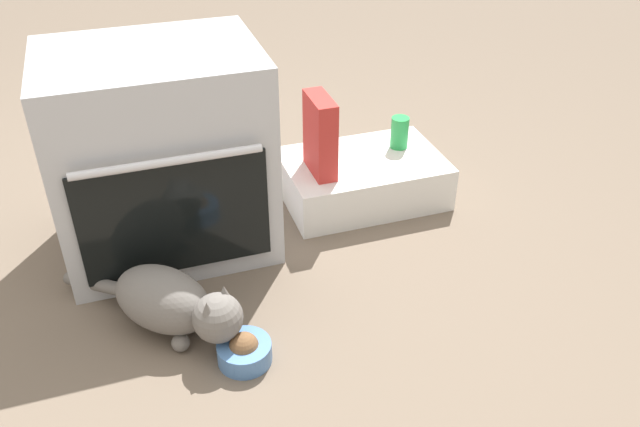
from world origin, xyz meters
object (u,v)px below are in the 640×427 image
Objects in this scene: oven at (161,154)px; cat at (172,303)px; food_bowl at (244,351)px; cereal_box at (320,135)px; soda_can at (400,133)px; pantry_cabinet at (362,179)px.

cat is at bearing -96.97° from oven.
cereal_box is at bearing 56.25° from food_bowl.
soda_can is (0.93, 0.55, 0.12)m from cat.
pantry_cabinet is 1.15× the size of cat.
soda_can reaches higher than pantry_cabinet.
soda_can is (0.87, 0.10, -0.11)m from oven.
oven reaches higher than cat.
oven is at bearing 99.57° from food_bowl.
soda_can is at bearing 77.55° from cat.
pantry_cabinet is at bearing 48.12° from food_bowl.
cat is at bearing -146.68° from pantry_cabinet.
pantry_cabinet is at bearing -163.78° from soda_can.
cereal_box reaches higher than food_bowl.
food_bowl is at bearing -80.43° from oven.
cat is at bearing 133.15° from food_bowl.
food_bowl is 0.25m from cat.
oven is at bearing -178.06° from cereal_box.
soda_can reaches higher than food_bowl.
cat is 4.21× the size of soda_can.
food_bowl is 0.53× the size of cereal_box.
cat is (-0.77, -0.51, 0.03)m from pantry_cabinet.
oven reaches higher than pantry_cabinet.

